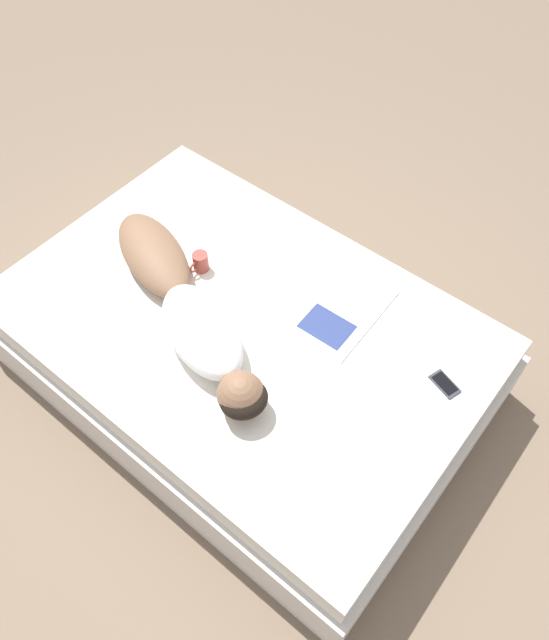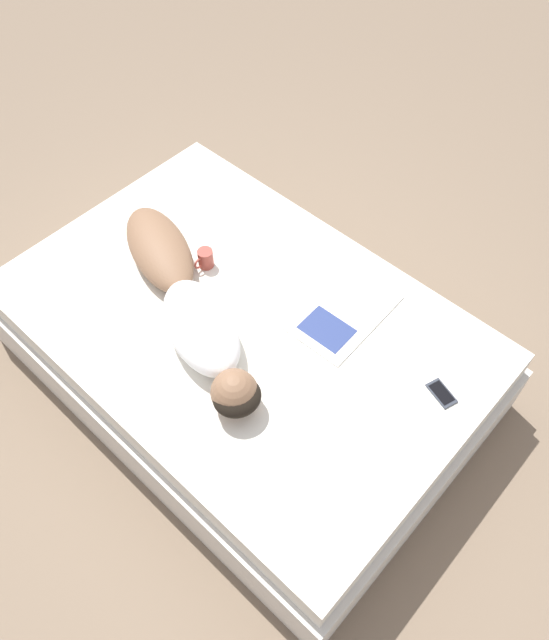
{
  "view_description": "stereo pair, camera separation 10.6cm",
  "coord_description": "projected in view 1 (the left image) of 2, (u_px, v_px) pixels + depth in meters",
  "views": [
    {
      "loc": [
        1.23,
        1.19,
        2.79
      ],
      "look_at": [
        -0.06,
        0.14,
        0.53
      ],
      "focal_mm": 35.0,
      "sensor_mm": 36.0,
      "label": 1
    },
    {
      "loc": [
        1.16,
        1.27,
        2.79
      ],
      "look_at": [
        -0.06,
        0.14,
        0.53
      ],
      "focal_mm": 35.0,
      "sensor_mm": 36.0,
      "label": 2
    }
  ],
  "objects": [
    {
      "name": "coffee_mug",
      "position": [
        200.0,
        262.0,
        3.02
      ],
      "size": [
        0.11,
        0.08,
        0.1
      ],
      "color": "#993D33",
      "rests_on": "bed"
    },
    {
      "name": "person",
      "position": [
        189.0,
        311.0,
        2.79
      ],
      "size": [
        0.7,
        1.32,
        0.2
      ],
      "rotation": [
        0.0,
        0.0,
        -0.37
      ],
      "color": "brown",
      "rests_on": "bed"
    },
    {
      "name": "ground_plane",
      "position": [
        246.0,
        373.0,
        3.26
      ],
      "size": [
        12.0,
        12.0,
        0.0
      ],
      "primitive_type": "plane",
      "color": "#7A6651"
    },
    {
      "name": "cell_phone",
      "position": [
        445.0,
        384.0,
        2.66
      ],
      "size": [
        0.11,
        0.15,
        0.01
      ],
      "rotation": [
        0.0,
        0.0,
        -0.31
      ],
      "color": "#333842",
      "rests_on": "bed"
    },
    {
      "name": "open_magazine",
      "position": [
        342.0,
        310.0,
        2.9
      ],
      "size": [
        0.52,
        0.34,
        0.01
      ],
      "rotation": [
        0.0,
        0.0,
        0.03
      ],
      "color": "silver",
      "rests_on": "bed"
    },
    {
      "name": "bed",
      "position": [
        244.0,
        349.0,
        3.07
      ],
      "size": [
        1.53,
        2.25,
        0.48
      ],
      "color": "beige",
      "rests_on": "ground_plane"
    }
  ]
}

